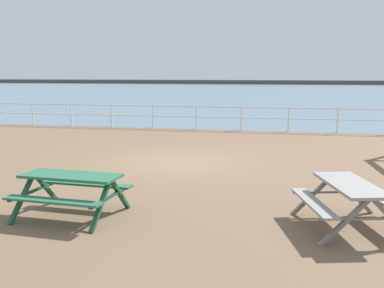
# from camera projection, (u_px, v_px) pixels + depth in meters

# --- Properties ---
(ground_plane) EXTENTS (30.00, 24.00, 0.20)m
(ground_plane) POSITION_uv_depth(u_px,v_px,m) (178.00, 165.00, 13.56)
(ground_plane) COLOR brown
(sea_band) EXTENTS (142.00, 90.00, 0.01)m
(sea_band) POSITION_uv_depth(u_px,v_px,m) (267.00, 91.00, 64.51)
(sea_band) COLOR slate
(sea_band) RESTS_ON ground
(distant_shoreline) EXTENTS (142.00, 6.00, 1.80)m
(distant_shoreline) POSITION_uv_depth(u_px,v_px,m) (276.00, 84.00, 106.06)
(distant_shoreline) COLOR #4C4C47
(distant_shoreline) RESTS_ON ground
(seaward_railing) EXTENTS (23.07, 0.07, 1.08)m
(seaward_railing) POSITION_uv_depth(u_px,v_px,m) (219.00, 113.00, 20.92)
(seaward_railing) COLOR white
(seaward_railing) RESTS_ON ground
(picnic_table_near_left) EXTENTS (1.90, 1.66, 0.80)m
(picnic_table_near_left) POSITION_uv_depth(u_px,v_px,m) (71.00, 185.00, 8.32)
(picnic_table_near_left) COLOR #286B47
(picnic_table_near_left) RESTS_ON ground
(picnic_table_mid_centre) EXTENTS (1.92, 2.13, 0.80)m
(picnic_table_mid_centre) POSITION_uv_depth(u_px,v_px,m) (350.00, 194.00, 7.66)
(picnic_table_mid_centre) COLOR gray
(picnic_table_mid_centre) RESTS_ON ground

